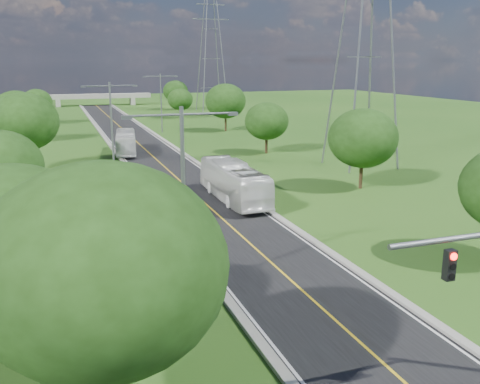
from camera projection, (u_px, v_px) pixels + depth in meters
The scene contains 24 objects.
ground at pixel (146, 150), 74.79m from camera, with size 260.00×260.00×0.00m, color #234C15.
road at pixel (139, 144), 80.28m from camera, with size 8.00×150.00×0.06m, color black.
curb_left at pixel (110, 145), 78.88m from camera, with size 0.50×150.00×0.22m, color gray.
curb_right at pixel (167, 142), 81.63m from camera, with size 0.50×150.00×0.22m, color gray.
speed_limit_sign at pixel (230, 165), 55.94m from camera, with size 0.55×0.09×2.40m.
overpass at pixel (96, 97), 147.44m from camera, with size 30.00×3.00×3.20m.
streetlight_near_left at pixel (183, 186), 27.49m from camera, with size 5.90×0.25×10.00m.
streetlight_mid_left at pixel (111, 120), 57.69m from camera, with size 5.90×0.25×10.00m.
streetlight_far_right at pixel (161, 98), 91.78m from camera, with size 5.90×0.25×10.00m.
power_tower_near at pixel (365, 44), 60.24m from camera, with size 9.00×6.40×28.00m.
power_tower_far at pixel (211, 53), 130.19m from camera, with size 9.00×6.40×28.00m.
tree_la at pixel (12, 239), 21.40m from camera, with size 7.14×7.14×8.30m.
tree_lb at pixel (0, 167), 39.21m from camera, with size 6.30×6.30×7.33m.
tree_lc at pixel (24, 122), 59.45m from camera, with size 7.56×7.56×8.79m.
tree_ld at pixel (16, 110), 80.92m from camera, with size 6.72×6.72×7.82m.
tree_le at pixel (37, 102), 103.85m from camera, with size 5.88×5.88×6.84m.
tree_lf at pixel (103, 269), 16.73m from camera, with size 7.98×7.98×9.28m.
tree_rb at pixel (363, 138), 51.31m from camera, with size 6.72×6.72×7.82m.
tree_rc at pixel (267, 121), 71.28m from camera, with size 5.88×5.88×6.84m.
tree_rd at pixel (226, 101), 93.67m from camera, with size 7.14×7.14×8.30m.
tree_re at pixel (180, 99), 115.13m from camera, with size 5.46×5.46×6.35m.
tree_rf at pixel (175, 91), 134.42m from camera, with size 6.30×6.30×7.33m.
bus_outbound at pixel (234, 182), 47.36m from camera, with size 2.82×12.06×3.36m, color white.
bus_inbound at pixel (126, 142), 71.75m from camera, with size 2.48×10.60×2.95m, color white.
Camera 1 is at (-12.16, -14.20, 12.23)m, focal length 40.00 mm.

